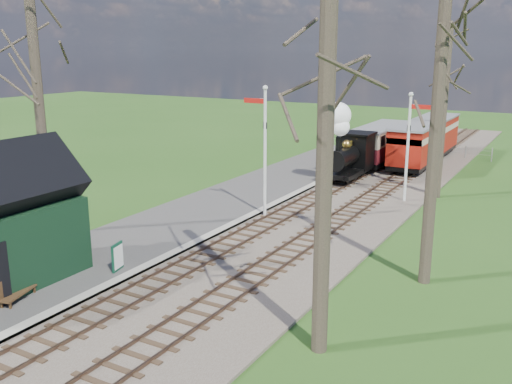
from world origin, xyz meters
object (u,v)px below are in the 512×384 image
at_px(semaphore_near, 264,142).
at_px(red_carriage_a, 415,146).
at_px(red_carriage_b, 435,135).
at_px(sign_board, 118,257).
at_px(locomotive, 348,147).
at_px(coach, 380,142).
at_px(bench, 15,288).
at_px(semaphore_far, 410,139).

height_order(semaphore_near, red_carriage_a, semaphore_near).
distance_m(semaphore_near, red_carriage_b, 20.10).
relative_size(semaphore_near, sign_board, 6.28).
bearing_deg(semaphore_near, locomotive, 85.14).
height_order(locomotive, coach, locomotive).
relative_size(coach, bench, 5.12).
height_order(semaphore_far, bench, semaphore_far).
bearing_deg(red_carriage_a, red_carriage_b, 90.00).
xyz_separation_m(semaphore_far, sign_board, (-6.15, -14.79, -2.66)).
distance_m(coach, bench, 27.38).
height_order(red_carriage_b, bench, red_carriage_b).
relative_size(semaphore_far, red_carriage_a, 1.00).
xyz_separation_m(coach, red_carriage_b, (2.60, 4.74, 0.07)).
bearing_deg(semaphore_near, sign_board, -96.53).
xyz_separation_m(semaphore_near, red_carriage_b, (3.37, 19.72, -1.97)).
xyz_separation_m(locomotive, red_carriage_a, (2.61, 5.31, -0.51)).
distance_m(locomotive, bench, 21.39).
bearing_deg(sign_board, semaphore_near, 83.47).
height_order(semaphore_far, red_carriage_b, semaphore_far).
xyz_separation_m(semaphore_near, locomotive, (0.76, 8.91, -1.46)).
bearing_deg(coach, sign_board, -94.27).
distance_m(semaphore_far, coach, 10.14).
bearing_deg(red_carriage_a, coach, 163.69).
distance_m(locomotive, red_carriage_a, 5.94).
distance_m(locomotive, sign_board, 17.85).
distance_m(semaphore_near, semaphore_far, 7.91).
distance_m(red_carriage_b, bench, 32.43).
bearing_deg(semaphore_far, red_carriage_a, 102.18).
distance_m(semaphore_far, red_carriage_b, 13.94).
height_order(locomotive, sign_board, locomotive).
relative_size(semaphore_far, bench, 3.89).
height_order(red_carriage_a, bench, red_carriage_a).
height_order(semaphore_near, semaphore_far, semaphore_near).
xyz_separation_m(red_carriage_a, sign_board, (-4.37, -23.00, -0.96)).
bearing_deg(semaphore_far, sign_board, -112.58).
xyz_separation_m(semaphore_near, sign_board, (-1.01, -8.79, -2.93)).
distance_m(coach, sign_board, 23.85).
height_order(locomotive, bench, locomotive).
xyz_separation_m(semaphore_near, coach, (0.77, 14.98, -2.04)).
relative_size(semaphore_near, red_carriage_b, 1.09).
distance_m(sign_board, bench, 3.61).
relative_size(locomotive, coach, 0.63).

